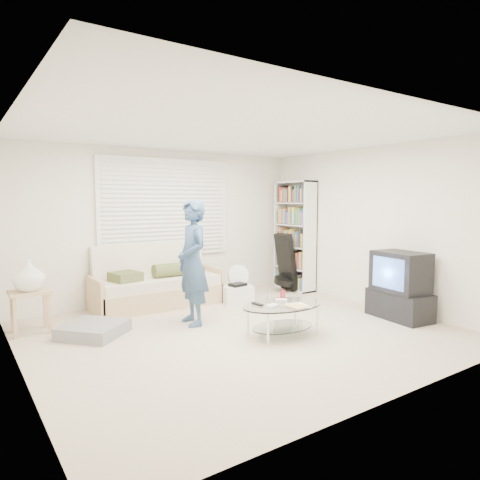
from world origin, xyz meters
TOP-DOWN VIEW (x-y plane):
  - ground at (0.00, 0.00)m, footprint 5.00×5.00m
  - room_shell at (0.00, 0.48)m, footprint 5.02×4.52m
  - window_blinds at (0.00, 2.20)m, footprint 2.32×0.08m
  - futon_sofa at (-0.34, 1.87)m, footprint 2.01×0.81m
  - grey_floor_pillow at (-1.60, 0.90)m, footprint 0.96×0.96m
  - side_table at (-2.22, 1.45)m, footprint 0.48×0.38m
  - bookshelf at (2.32, 1.62)m, footprint 0.32×0.85m
  - guitar_case at (2.06, 1.55)m, footprint 0.38×0.39m
  - floor_fan at (0.94, 1.49)m, footprint 0.37×0.24m
  - storage_bin at (0.82, 1.30)m, footprint 0.54×0.45m
  - tv_unit at (2.20, -0.75)m, footprint 0.57×0.93m
  - coffee_table at (0.32, -0.42)m, footprint 1.11×0.73m
  - standing_person at (-0.34, 0.66)m, footprint 0.46×0.65m

SIDE VIEW (x-z plane):
  - ground at x=0.00m, z-range 0.00..0.00m
  - grey_floor_pillow at x=-1.60m, z-range 0.00..0.15m
  - storage_bin at x=0.82m, z-range -0.02..0.31m
  - futon_sofa at x=-0.34m, z-range -0.17..0.81m
  - coffee_table at x=0.32m, z-range 0.06..0.59m
  - floor_fan at x=0.94m, z-range 0.05..0.65m
  - tv_unit at x=2.20m, z-range -0.01..0.94m
  - guitar_case at x=2.06m, z-range -0.06..0.99m
  - side_table at x=-2.22m, z-range 0.23..1.17m
  - standing_person at x=-0.34m, z-range 0.00..1.68m
  - bookshelf at x=2.32m, z-range 0.00..2.02m
  - window_blinds at x=0.00m, z-range 0.74..2.36m
  - room_shell at x=0.00m, z-range 0.37..2.88m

